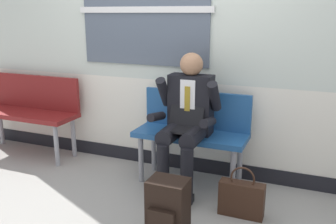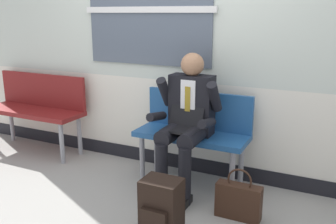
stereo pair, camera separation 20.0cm
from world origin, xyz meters
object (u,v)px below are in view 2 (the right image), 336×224
(bench_with_person, at_px, (194,129))
(backpack, at_px, (161,209))
(bench_empty, at_px, (37,105))
(person_seated, at_px, (186,119))
(handbag, at_px, (238,200))

(bench_with_person, distance_m, backpack, 1.03)
(bench_empty, height_order, person_seated, person_seated)
(handbag, bearing_deg, bench_empty, 169.48)
(bench_with_person, relative_size, backpack, 2.37)
(backpack, height_order, handbag, backpack)
(bench_empty, relative_size, backpack, 2.80)
(person_seated, relative_size, handbag, 2.96)
(bench_empty, relative_size, person_seated, 0.99)
(bench_empty, bearing_deg, backpack, -24.41)
(bench_with_person, xyz_separation_m, bench_empty, (-2.01, 0.00, 0.02))
(handbag, bearing_deg, backpack, -131.78)
(bench_with_person, height_order, handbag, bench_with_person)
(bench_empty, distance_m, backpack, 2.39)
(backpack, distance_m, handbag, 0.67)
(bench_empty, relative_size, handbag, 2.94)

